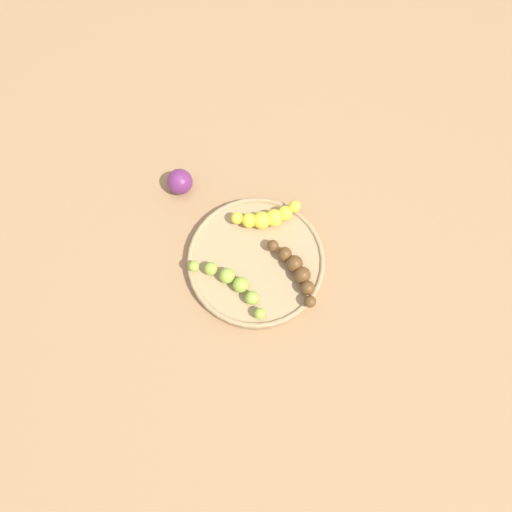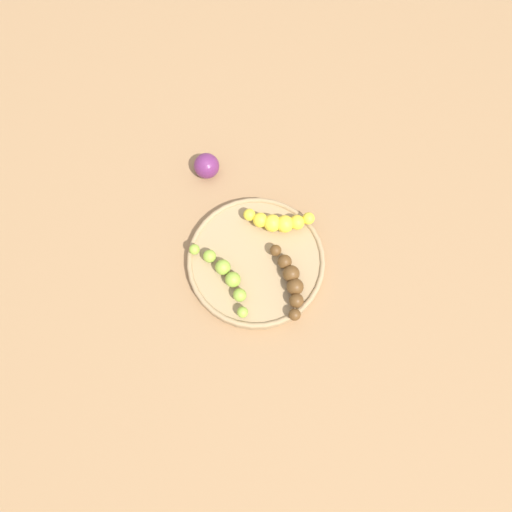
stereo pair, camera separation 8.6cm
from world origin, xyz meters
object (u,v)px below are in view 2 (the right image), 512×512
(banana_yellow, at_px, (279,222))
(plum_purple, at_px, (207,166))
(fruit_bowl, at_px, (256,261))
(banana_green, at_px, (225,275))
(banana_overripe, at_px, (291,281))

(banana_yellow, distance_m, plum_purple, 0.19)
(fruit_bowl, bearing_deg, banana_yellow, 130.18)
(banana_yellow, height_order, banana_green, banana_yellow)
(banana_green, bearing_deg, banana_overripe, -42.80)
(banana_yellow, distance_m, banana_green, 0.15)
(plum_purple, bearing_deg, banana_yellow, 29.60)
(banana_overripe, distance_m, banana_yellow, 0.12)
(banana_yellow, bearing_deg, banana_overripe, 13.71)
(banana_overripe, height_order, banana_yellow, banana_yellow)
(banana_yellow, xyz_separation_m, plum_purple, (-0.17, -0.10, -0.01))
(banana_yellow, bearing_deg, banana_green, -39.40)
(fruit_bowl, distance_m, banana_green, 0.07)
(fruit_bowl, bearing_deg, banana_green, -76.62)
(banana_yellow, bearing_deg, plum_purple, -128.01)
(banana_green, bearing_deg, fruit_bowl, -5.45)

